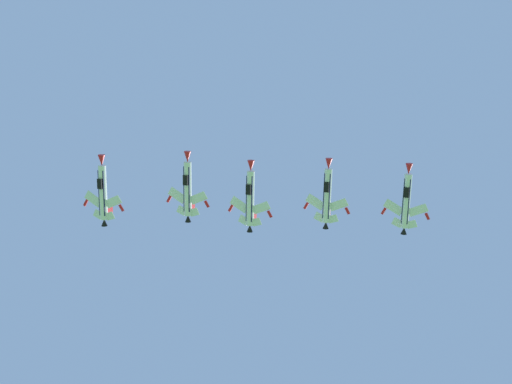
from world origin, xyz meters
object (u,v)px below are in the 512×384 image
(fighter_jet_lead, at_px, (406,200))
(fighter_jet_right_outer, at_px, (103,191))
(fighter_jet_left_wing, at_px, (327,194))
(fighter_jet_right_wing, at_px, (250,197))
(fighter_jet_left_outer, at_px, (188,188))

(fighter_jet_lead, height_order, fighter_jet_right_outer, fighter_jet_right_outer)
(fighter_jet_left_wing, height_order, fighter_jet_right_wing, fighter_jet_left_wing)
(fighter_jet_lead, distance_m, fighter_jet_right_outer, 66.08)
(fighter_jet_right_outer, bearing_deg, fighter_jet_right_wing, -179.43)
(fighter_jet_right_outer, bearing_deg, fighter_jet_left_wing, -179.95)
(fighter_jet_lead, relative_size, fighter_jet_left_outer, 1.00)
(fighter_jet_right_wing, bearing_deg, fighter_jet_right_outer, 0.57)
(fighter_jet_left_wing, bearing_deg, fighter_jet_lead, -178.20)
(fighter_jet_right_wing, relative_size, fighter_jet_left_outer, 1.00)
(fighter_jet_lead, height_order, fighter_jet_left_wing, fighter_jet_left_wing)
(fighter_jet_left_wing, distance_m, fighter_jet_right_wing, 17.05)
(fighter_jet_left_outer, bearing_deg, fighter_jet_left_wing, -178.19)
(fighter_jet_right_wing, bearing_deg, fighter_jet_lead, -179.56)
(fighter_jet_right_outer, bearing_deg, fighter_jet_lead, -179.50)
(fighter_jet_left_outer, bearing_deg, fighter_jet_right_wing, -174.82)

